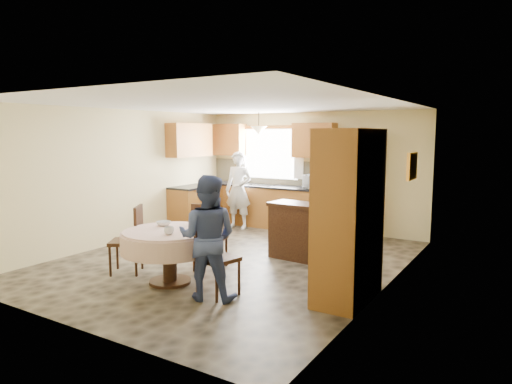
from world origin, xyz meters
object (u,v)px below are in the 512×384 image
object	(u,v)px
dining_table	(169,242)
oven_tower	(357,184)
cupboard	(349,216)
person_dining	(208,238)
sideboard	(305,234)
chair_back	(208,233)
person_sink	(238,190)
chair_right	(214,251)
chair_left	(131,236)

from	to	relation	value
dining_table	oven_tower	bearing A→B (deg)	72.89
cupboard	dining_table	bearing A→B (deg)	-163.80
person_dining	sideboard	bearing A→B (deg)	-117.27
sideboard	chair_back	distance (m)	1.63
chair_back	person_sink	size ratio (longest dim) A/B	0.62
cupboard	person_dining	world-z (taller)	cupboard
sideboard	chair_right	size ratio (longest dim) A/B	1.19
chair_left	chair_back	size ratio (longest dim) A/B	0.98
cupboard	person_sink	bearing A→B (deg)	140.94
person_sink	dining_table	bearing A→B (deg)	-75.64
chair_left	person_dining	bearing A→B (deg)	48.28
chair_left	person_sink	world-z (taller)	person_sink
person_sink	person_dining	size ratio (longest dim) A/B	1.08
dining_table	person_sink	size ratio (longest dim) A/B	0.78
dining_table	chair_back	size ratio (longest dim) A/B	1.27
chair_back	chair_right	xyz separation A→B (m)	(0.67, -0.76, -0.01)
chair_left	chair_back	bearing A→B (deg)	94.47
sideboard	chair_right	world-z (taller)	chair_right
cupboard	chair_left	size ratio (longest dim) A/B	2.11
dining_table	chair_right	world-z (taller)	chair_right
chair_right	person_dining	size ratio (longest dim) A/B	0.66
sideboard	chair_left	distance (m)	2.73
cupboard	oven_tower	bearing A→B (deg)	107.63
cupboard	chair_back	distance (m)	2.27
chair_back	chair_right	distance (m)	1.01
chair_right	person_sink	xyz separation A→B (m)	(-2.02, 3.58, 0.27)
dining_table	chair_back	distance (m)	0.75
oven_tower	sideboard	distance (m)	2.11
cupboard	person_sink	distance (m)	4.59
dining_table	chair_right	distance (m)	0.77
sideboard	oven_tower	bearing A→B (deg)	90.58
oven_tower	chair_right	distance (m)	4.12
cupboard	person_dining	size ratio (longest dim) A/B	1.36
person_dining	person_sink	bearing A→B (deg)	-81.55
dining_table	sideboard	bearing A→B (deg)	61.82
cupboard	chair_left	bearing A→B (deg)	-168.84
chair_left	chair_right	distance (m)	1.57
cupboard	person_sink	world-z (taller)	cupboard
person_dining	dining_table	bearing A→B (deg)	-33.94
chair_back	person_sink	xyz separation A→B (m)	(-1.35, 2.82, 0.27)
chair_back	chair_right	size ratio (longest dim) A/B	1.01
chair_back	person_sink	bearing A→B (deg)	-80.99
person_dining	chair_left	bearing A→B (deg)	-29.29
chair_left	person_dining	xyz separation A→B (m)	(1.62, -0.26, 0.22)
cupboard	chair_back	world-z (taller)	cupboard
oven_tower	person_dining	distance (m)	4.27
cupboard	person_sink	size ratio (longest dim) A/B	1.26
sideboard	chair_back	bearing A→B (deg)	-122.46
cupboard	chair_right	size ratio (longest dim) A/B	2.07
oven_tower	person_sink	size ratio (longest dim) A/B	1.27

